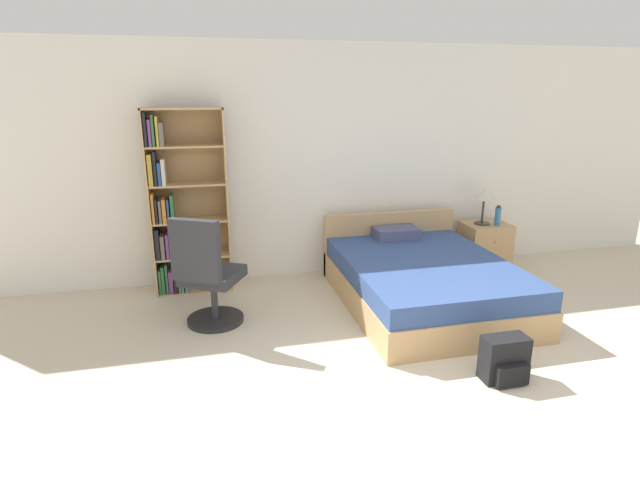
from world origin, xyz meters
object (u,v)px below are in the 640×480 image
backpack_black (505,360)px  bed (422,279)px  office_chair (208,277)px  nightstand (484,245)px  table_lamp (484,195)px  bookshelf (179,209)px  water_bottle (498,216)px

backpack_black → bed: bearing=89.9°
office_chair → nightstand: 3.44m
bed → backpack_black: bearing=-90.1°
table_lamp → backpack_black: bearing=-116.2°
nightstand → backpack_black: 2.60m
bookshelf → office_chair: 1.06m
office_chair → backpack_black: bearing=-33.9°
table_lamp → bookshelf: bearing=178.7°
bookshelf → nightstand: bearing=-1.1°
bookshelf → backpack_black: size_ratio=5.57×
bookshelf → nightstand: size_ratio=3.51×
nightstand → backpack_black: bearing=-117.5°
nightstand → water_bottle: (0.07, -0.11, 0.39)m
bookshelf → water_bottle: (3.63, -0.18, -0.24)m
nightstand → bookshelf: bearing=178.9°
bookshelf → water_bottle: 3.64m
bookshelf → backpack_black: bearing=-45.2°
table_lamp → water_bottle: table_lamp is taller
table_lamp → water_bottle: (0.14, -0.10, -0.24)m
bookshelf → table_lamp: bearing=-1.3°
water_bottle → backpack_black: bearing=-120.1°
bed → bookshelf: bearing=159.3°
table_lamp → backpack_black: size_ratio=1.30×
office_chair → nightstand: (3.32, 0.88, -0.21)m
bookshelf → backpack_black: bookshelf is taller
nightstand → water_bottle: water_bottle is taller
office_chair → nightstand: bearing=14.9°
nightstand → table_lamp: bearing=-169.3°
backpack_black → bookshelf: bearing=134.8°
water_bottle → backpack_black: (-1.27, -2.20, -0.50)m
bed → office_chair: bearing=-178.4°
office_chair → backpack_black: size_ratio=3.06×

